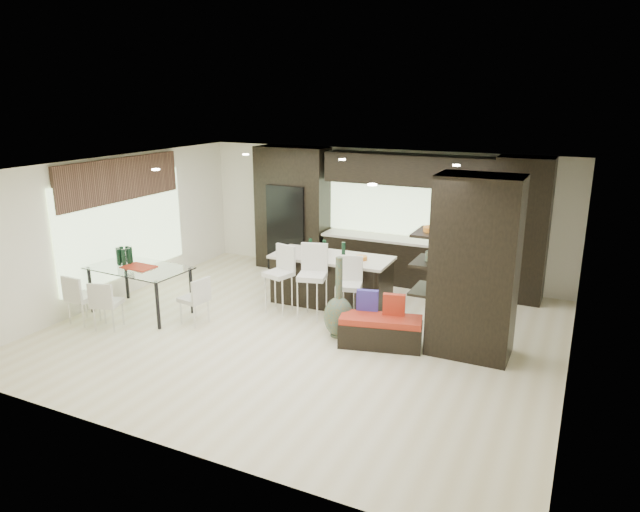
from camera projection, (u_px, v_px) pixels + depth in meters
The scene contains 22 objects.
ground at pixel (304, 332), 9.41m from camera, with size 8.00×8.00×0.00m, color beige.
back_wall at pixel (379, 213), 12.07m from camera, with size 8.00×0.02×2.70m, color white.
left_wall at pixel (115, 228), 10.70m from camera, with size 0.02×7.00×2.70m, color white.
right_wall at pixel (578, 289), 7.37m from camera, with size 0.02×7.00×2.70m, color white.
ceiling at pixel (303, 168), 8.67m from camera, with size 8.00×7.00×0.02m, color white.
window_left at pixel (124, 227), 10.86m from camera, with size 0.04×3.20×1.90m, color #B2D199.
window_back at pixel (406, 207), 11.73m from camera, with size 3.40×0.04×1.20m, color #B2D199.
stone_accent at pixel (121, 180), 10.60m from camera, with size 0.08×3.00×0.80m, color brown.
ceiling_spots at pixel (310, 167), 8.89m from camera, with size 4.00×3.00×0.02m, color white.
back_cabinetry at pixel (397, 218), 11.58m from camera, with size 6.80×0.68×2.70m, color black.
refrigerator at pixel (292, 227), 12.64m from camera, with size 0.90×0.68×1.90m, color black.
partition_column at pixel (475, 267), 8.30m from camera, with size 1.20×0.80×2.70m, color black.
kitchen_island at pixel (331, 280), 10.58m from camera, with size 2.20×0.95×0.92m, color black.
stool_left at pixel (279, 286), 10.17m from camera, with size 0.43×0.43×0.97m, color silver.
stool_mid at pixel (312, 289), 9.86m from camera, with size 0.46×0.46×1.05m, color silver.
stool_right at pixel (349, 298), 9.62m from camera, with size 0.41×0.41×0.94m, color silver.
bench at pixel (380, 332), 8.81m from camera, with size 1.27×0.49×0.49m, color black.
floor_vase at pixel (339, 297), 9.08m from camera, with size 0.49×0.49×1.32m, color #44503A, non-canonical shape.
dining_table at pixel (141, 290), 10.13m from camera, with size 1.76×0.99×0.85m, color white.
chair_near at pixel (108, 306), 9.46m from camera, with size 0.42×0.42×0.78m, color silver.
chair_far at pixel (83, 301), 9.68m from camera, with size 0.43×0.43×0.80m, color silver.
chair_end at pixel (194, 302), 9.66m from camera, with size 0.41×0.41×0.77m, color silver.
Camera 1 is at (4.00, -7.74, 3.77)m, focal length 32.00 mm.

